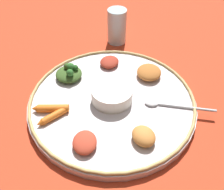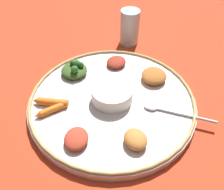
{
  "view_description": "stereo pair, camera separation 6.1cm",
  "coord_description": "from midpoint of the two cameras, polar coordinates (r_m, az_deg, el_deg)",
  "views": [
    {
      "loc": [
        -0.11,
        0.42,
        0.47
      ],
      "look_at": [
        0.0,
        0.0,
        0.04
      ],
      "focal_mm": 39.06,
      "sensor_mm": 36.0,
      "label": 1
    },
    {
      "loc": [
        -0.17,
        0.4,
        0.47
      ],
      "look_at": [
        0.0,
        0.0,
        0.04
      ],
      "focal_mm": 39.06,
      "sensor_mm": 36.0,
      "label": 2
    }
  ],
  "objects": [
    {
      "name": "mound_squash",
      "position": [
        0.53,
        8.87,
        -10.4
      ],
      "size": [
        0.07,
        0.08,
        0.03
      ],
      "primitive_type": "ellipsoid",
      "rotation": [
        0.0,
        0.0,
        2.33
      ],
      "color": "#C67A38",
      "rests_on": "platter"
    },
    {
      "name": "greens_pile",
      "position": [
        0.69,
        -6.28,
        5.87
      ],
      "size": [
        0.1,
        0.1,
        0.04
      ],
      "color": "#385623",
      "rests_on": "platter"
    },
    {
      "name": "platter_rim",
      "position": [
        0.62,
        2.82,
        -0.92
      ],
      "size": [
        0.42,
        0.42,
        0.01
      ],
      "primitive_type": "torus",
      "color": "tan",
      "rests_on": "platter"
    },
    {
      "name": "platter",
      "position": [
        0.63,
        2.78,
        -1.76
      ],
      "size": [
        0.43,
        0.43,
        0.02
      ],
      "primitive_type": "cylinder",
      "color": "silver",
      "rests_on": "ground_plane"
    },
    {
      "name": "mound_chickpea",
      "position": [
        0.69,
        12.34,
        4.3
      ],
      "size": [
        0.07,
        0.07,
        0.03
      ],
      "primitive_type": "ellipsoid",
      "rotation": [
        0.0,
        0.0,
        1.59
      ],
      "color": "#B2662D",
      "rests_on": "platter"
    },
    {
      "name": "ground_plane",
      "position": [
        0.64,
        2.75,
        -2.39
      ],
      "size": [
        2.4,
        2.4,
        0.0
      ],
      "primitive_type": "plane",
      "color": "#B7381E"
    },
    {
      "name": "mound_berbere_red",
      "position": [
        0.53,
        -5.1,
        -10.32
      ],
      "size": [
        0.07,
        0.08,
        0.02
      ],
      "primitive_type": "ellipsoid",
      "rotation": [
        0.0,
        0.0,
        1.88
      ],
      "color": "#B73D28",
      "rests_on": "platter"
    },
    {
      "name": "drinking_glass",
      "position": [
        0.85,
        6.27,
        14.97
      ],
      "size": [
        0.06,
        0.06,
        0.12
      ],
      "color": "silver",
      "rests_on": "ground_plane"
    },
    {
      "name": "spoon",
      "position": [
        0.61,
        15.75,
        -3.75
      ],
      "size": [
        0.18,
        0.03,
        0.01
      ],
      "color": "silver",
      "rests_on": "platter"
    },
    {
      "name": "center_bowl",
      "position": [
        0.61,
        2.88,
        0.22
      ],
      "size": [
        0.1,
        0.1,
        0.04
      ],
      "color": "silver",
      "rests_on": "platter"
    },
    {
      "name": "carrot_outer",
      "position": [
        0.6,
        -11.42,
        -3.65
      ],
      "size": [
        0.06,
        0.07,
        0.02
      ],
      "color": "orange",
      "rests_on": "platter"
    },
    {
      "name": "carrot_near_spoon",
      "position": [
        0.62,
        -11.45,
        -1.77
      ],
      "size": [
        0.09,
        0.04,
        0.02
      ],
      "color": "orange",
      "rests_on": "platter"
    },
    {
      "name": "mound_beet",
      "position": [
        0.73,
        3.44,
        7.61
      ],
      "size": [
        0.07,
        0.07,
        0.02
      ],
      "primitive_type": "ellipsoid",
      "rotation": [
        0.0,
        0.0,
        1.36
      ],
      "color": "maroon",
      "rests_on": "platter"
    }
  ]
}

